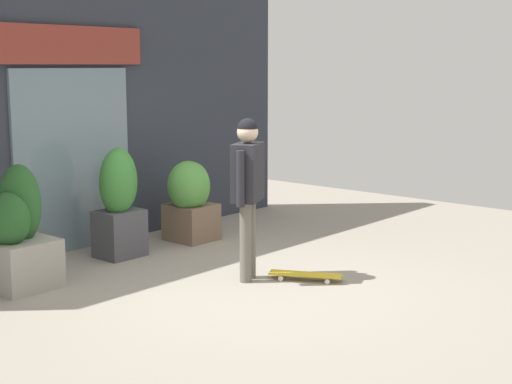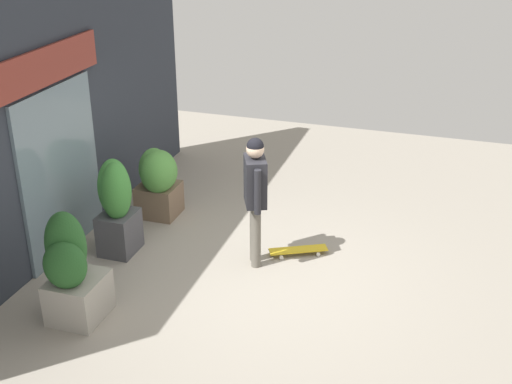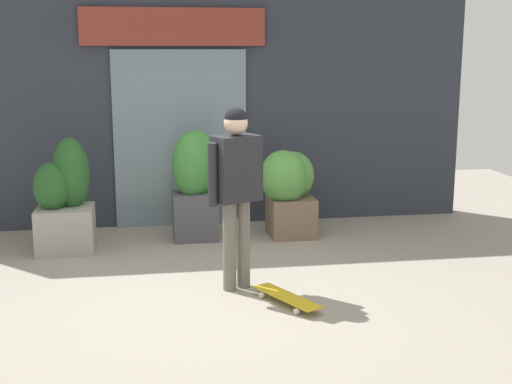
{
  "view_description": "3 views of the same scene",
  "coord_description": "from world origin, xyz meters",
  "px_view_note": "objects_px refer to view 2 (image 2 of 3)",
  "views": [
    {
      "loc": [
        -5.79,
        -5.27,
        2.34
      ],
      "look_at": [
        0.4,
        0.07,
        0.95
      ],
      "focal_mm": 52.61,
      "sensor_mm": 36.0,
      "label": 1
    },
    {
      "loc": [
        -7.18,
        -2.35,
        4.63
      ],
      "look_at": [
        0.4,
        0.07,
        0.95
      ],
      "focal_mm": 46.91,
      "sensor_mm": 36.0,
      "label": 2
    },
    {
      "loc": [
        -0.65,
        -6.4,
        2.32
      ],
      "look_at": [
        0.4,
        0.07,
        0.95
      ],
      "focal_mm": 48.53,
      "sensor_mm": 36.0,
      "label": 3
    }
  ],
  "objects_px": {
    "planter_box_left": "(116,203)",
    "planter_box_right": "(158,178)",
    "skateboarder": "(255,188)",
    "skateboard": "(298,250)",
    "planter_box_mid": "(71,271)"
  },
  "relations": [
    {
      "from": "skateboarder",
      "to": "planter_box_right",
      "type": "xyz_separation_m",
      "value": [
        0.9,
        1.82,
        -0.47
      ]
    },
    {
      "from": "skateboarder",
      "to": "planter_box_right",
      "type": "bearing_deg",
      "value": 129.5
    },
    {
      "from": "planter_box_left",
      "to": "planter_box_mid",
      "type": "relative_size",
      "value": 1.03
    },
    {
      "from": "skateboarder",
      "to": "planter_box_mid",
      "type": "xyz_separation_m",
      "value": [
        -1.79,
        1.64,
        -0.49
      ]
    },
    {
      "from": "skateboarder",
      "to": "skateboard",
      "type": "height_order",
      "value": "skateboarder"
    },
    {
      "from": "planter_box_mid",
      "to": "skateboard",
      "type": "bearing_deg",
      "value": -44.21
    },
    {
      "from": "skateboarder",
      "to": "planter_box_mid",
      "type": "bearing_deg",
      "value": -156.69
    },
    {
      "from": "skateboarder",
      "to": "skateboard",
      "type": "bearing_deg",
      "value": 15.06
    },
    {
      "from": "planter_box_left",
      "to": "planter_box_right",
      "type": "height_order",
      "value": "planter_box_left"
    },
    {
      "from": "planter_box_left",
      "to": "planter_box_mid",
      "type": "xyz_separation_m",
      "value": [
        -1.53,
        -0.24,
        -0.13
      ]
    },
    {
      "from": "planter_box_left",
      "to": "planter_box_right",
      "type": "bearing_deg",
      "value": -2.69
    },
    {
      "from": "skateboard",
      "to": "planter_box_right",
      "type": "relative_size",
      "value": 0.73
    },
    {
      "from": "skateboarder",
      "to": "planter_box_left",
      "type": "distance_m",
      "value": 1.93
    },
    {
      "from": "skateboard",
      "to": "planter_box_mid",
      "type": "bearing_deg",
      "value": -161.45
    },
    {
      "from": "planter_box_left",
      "to": "planter_box_right",
      "type": "distance_m",
      "value": 1.17
    }
  ]
}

